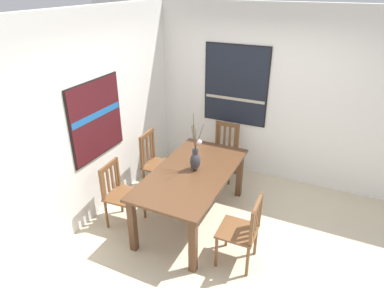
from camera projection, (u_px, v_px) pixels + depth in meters
name	position (u px, v px, depth m)	size (l,w,h in m)	color
ground_plane	(224.00, 241.00, 4.28)	(6.40, 6.40, 0.03)	beige
wall_back	(94.00, 118.00, 4.39)	(6.40, 0.12, 2.70)	silver
wall_side	(270.00, 96.00, 5.19)	(0.12, 6.40, 2.70)	silver
dining_table	(192.00, 179.00, 4.37)	(1.80, 0.95, 0.75)	#51331E
centerpiece_vase	(195.00, 159.00, 4.30)	(0.25, 0.20, 0.73)	#333338
chair_0	(224.00, 150.00, 5.49)	(0.43, 0.43, 0.90)	brown
chair_1	(156.00, 162.00, 5.11)	(0.44, 0.44, 0.95)	brown
chair_2	(243.00, 230.00, 3.75)	(0.43, 0.43, 0.87)	brown
chair_3	(120.00, 193.00, 4.41)	(0.45, 0.45, 0.87)	brown
painting_on_back_wall	(96.00, 119.00, 4.33)	(0.96, 0.05, 1.02)	black
painting_on_side_wall	(236.00, 85.00, 5.29)	(0.05, 1.03, 1.25)	black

